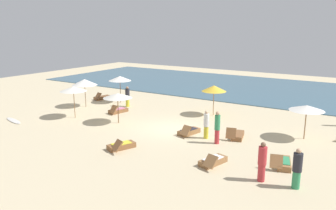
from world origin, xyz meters
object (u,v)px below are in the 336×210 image
object	(u,v)px
umbrella_3	(307,108)
person_2	(297,169)
surfboard	(13,121)
lounger_1	(283,163)
lounger_3	(189,132)
umbrella_2	(214,88)
lounger_5	(118,111)
umbrella_4	(118,96)
umbrella_5	(120,78)
person_4	(206,124)
umbrella_1	(73,89)
lounger_6	(102,97)
lounger_2	(121,146)
person_1	(217,127)
umbrella_0	(85,82)
lounger_4	(213,161)
lounger_0	(237,135)
person_0	(128,97)
person_5	(262,162)

from	to	relation	value
umbrella_3	person_2	distance (m)	6.80
surfboard	lounger_1	bearing A→B (deg)	6.75
umbrella_3	lounger_3	size ratio (longest dim) A/B	1.15
umbrella_2	lounger_5	xyz separation A→B (m)	(-6.45, -3.26, -1.85)
umbrella_4	lounger_1	distance (m)	11.55
umbrella_5	person_4	bearing A→B (deg)	-23.88
umbrella_2	umbrella_1	bearing A→B (deg)	-143.74
lounger_1	lounger_6	size ratio (longest dim) A/B	0.99
person_2	surfboard	xyz separation A→B (m)	(-18.82, -0.19, -0.82)
lounger_6	person_2	xyz separation A→B (m)	(18.57, -8.39, 0.69)
umbrella_1	lounger_1	bearing A→B (deg)	-3.15
lounger_2	person_1	bearing A→B (deg)	41.73
umbrella_0	lounger_4	size ratio (longest dim) A/B	1.28
person_1	lounger_3	bearing A→B (deg)	164.32
lounger_4	person_2	size ratio (longest dim) A/B	1.05
lounger_4	surfboard	bearing A→B (deg)	-177.86
umbrella_2	lounger_2	bearing A→B (deg)	-97.55
umbrella_1	lounger_2	xyz separation A→B (m)	(6.94, -3.11, -1.94)
umbrella_1	lounger_5	xyz separation A→B (m)	(1.70, 2.72, -1.94)
umbrella_2	umbrella_5	bearing A→B (deg)	-177.24
lounger_0	lounger_3	bearing A→B (deg)	-162.19
umbrella_4	lounger_2	size ratio (longest dim) A/B	1.17
umbrella_0	surfboard	xyz separation A→B (m)	(-1.13, -5.76, -2.01)
lounger_1	lounger_3	xyz separation A→B (m)	(-6.09, 1.86, -0.00)
lounger_3	lounger_4	bearing A→B (deg)	-46.93
umbrella_2	lounger_5	bearing A→B (deg)	-153.20
umbrella_5	lounger_1	distance (m)	16.71
person_1	surfboard	xyz separation A→B (m)	(-13.90, -3.38, -0.93)
lounger_3	lounger_0	bearing A→B (deg)	17.81
lounger_1	lounger_4	bearing A→B (deg)	-151.75
umbrella_4	person_0	distance (m)	4.94
surfboard	umbrella_1	bearing A→B (deg)	44.71
umbrella_4	lounger_3	bearing A→B (deg)	4.68
lounger_0	person_4	size ratio (longest dim) A/B	1.02
umbrella_1	lounger_0	distance (m)	11.89
umbrella_4	lounger_1	xyz separation A→B (m)	(11.32, -1.44, -1.74)
lounger_2	lounger_5	xyz separation A→B (m)	(-5.24, 5.83, 0.00)
lounger_1	lounger_5	distance (m)	13.66
umbrella_2	lounger_6	xyz separation A→B (m)	(-10.86, -0.32, -1.85)
umbrella_1	umbrella_5	distance (m)	5.58
umbrella_3	lounger_5	bearing A→B (deg)	-174.81
umbrella_4	surfboard	distance (m)	7.66
lounger_2	umbrella_3	bearing A→B (deg)	41.39
umbrella_2	lounger_1	bearing A→B (deg)	-45.24
umbrella_4	surfboard	size ratio (longest dim) A/B	0.92
umbrella_5	person_4	size ratio (longest dim) A/B	1.37
umbrella_0	lounger_4	distance (m)	14.90
person_5	surfboard	xyz separation A→B (m)	(-17.43, -0.08, -0.84)
umbrella_3	person_1	world-z (taller)	umbrella_3
surfboard	umbrella_3	bearing A→B (deg)	20.96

